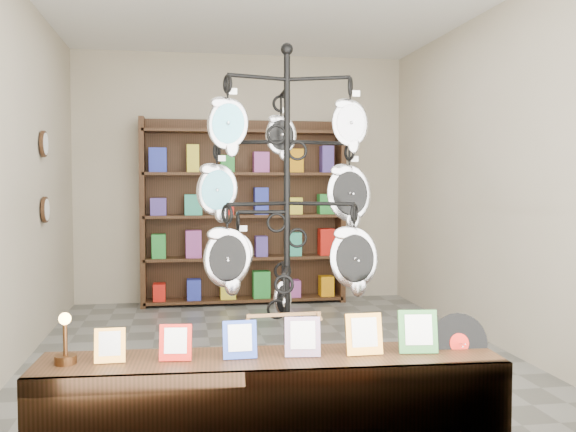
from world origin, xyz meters
name	(u,v)px	position (x,y,z in m)	size (l,w,h in m)	color
ground	(271,353)	(0.00, 0.00, 0.00)	(5.00, 5.00, 0.00)	slate
room_envelope	(270,134)	(0.00, 0.00, 1.85)	(5.00, 5.00, 5.00)	#BCAF97
display_tree	(287,204)	(-0.11, -1.52, 1.32)	(1.17, 0.99, 2.28)	black
front_shelf	(271,412)	(-0.30, -2.19, 0.29)	(2.34, 0.59, 0.82)	black
back_shelving	(244,218)	(0.00, 2.30, 1.03)	(2.42, 0.36, 2.20)	black
wall_clocks	(44,177)	(-1.97, 0.80, 1.50)	(0.03, 0.24, 0.84)	black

